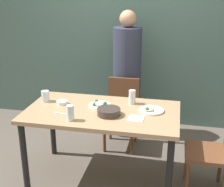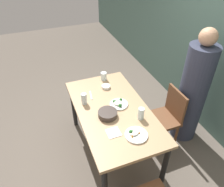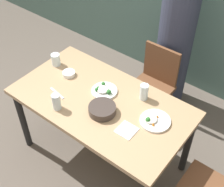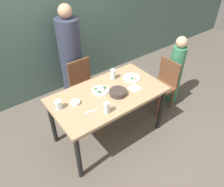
% 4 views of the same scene
% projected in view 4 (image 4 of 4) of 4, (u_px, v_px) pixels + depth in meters
% --- Properties ---
extents(ground_plane, '(10.00, 10.00, 0.00)m').
position_uv_depth(ground_plane, '(109.00, 133.00, 3.26)').
color(ground_plane, '#60564C').
extents(wall_back, '(10.00, 0.06, 2.70)m').
position_uv_depth(wall_back, '(51.00, 16.00, 3.38)').
color(wall_back, '#4C6B60').
rests_on(wall_back, ground_plane).
extents(dining_table, '(1.48, 0.82, 0.76)m').
position_uv_depth(dining_table, '(108.00, 99.00, 2.85)').
color(dining_table, tan).
rests_on(dining_table, ground_plane).
extents(chair_adult_spot, '(0.40, 0.40, 0.83)m').
position_uv_depth(chair_adult_spot, '(84.00, 84.00, 3.48)').
color(chair_adult_spot, brown).
rests_on(chair_adult_spot, ground_plane).
extents(chair_child_spot, '(0.40, 0.40, 0.83)m').
position_uv_depth(chair_child_spot, '(162.00, 84.00, 3.49)').
color(chair_child_spot, brown).
rests_on(chair_child_spot, ground_plane).
extents(person_adult, '(0.36, 0.36, 1.62)m').
position_uv_depth(person_adult, '(71.00, 60.00, 3.53)').
color(person_adult, '#33384C').
rests_on(person_adult, ground_plane).
extents(person_child, '(0.22, 0.22, 1.18)m').
position_uv_depth(person_child, '(175.00, 72.00, 3.56)').
color(person_child, '#387F56').
rests_on(person_child, ground_plane).
extents(bowl_curry, '(0.22, 0.22, 0.06)m').
position_uv_depth(bowl_curry, '(118.00, 92.00, 2.76)').
color(bowl_curry, '#3D332D').
rests_on(bowl_curry, dining_table).
extents(plate_rice_adult, '(0.22, 0.22, 0.06)m').
position_uv_depth(plate_rice_adult, '(101.00, 90.00, 2.82)').
color(plate_rice_adult, white).
rests_on(plate_rice_adult, dining_table).
extents(plate_rice_child, '(0.24, 0.24, 0.06)m').
position_uv_depth(plate_rice_child, '(132.00, 78.00, 3.05)').
color(plate_rice_child, white).
rests_on(plate_rice_child, dining_table).
extents(bowl_rice_small, '(0.11, 0.11, 0.04)m').
position_uv_depth(bowl_rice_small, '(75.00, 102.00, 2.62)').
color(bowl_rice_small, white).
rests_on(bowl_rice_small, dining_table).
extents(glass_water_tall, '(0.07, 0.07, 0.14)m').
position_uv_depth(glass_water_tall, '(113.00, 74.00, 3.02)').
color(glass_water_tall, silver).
rests_on(glass_water_tall, dining_table).
extents(glass_water_short, '(0.07, 0.07, 0.14)m').
position_uv_depth(glass_water_short, '(107.00, 108.00, 2.47)').
color(glass_water_short, silver).
rests_on(glass_water_short, dining_table).
extents(glass_water_center, '(0.08, 0.08, 0.11)m').
position_uv_depth(glass_water_center, '(58.00, 105.00, 2.53)').
color(glass_water_center, silver).
rests_on(glass_water_center, dining_table).
extents(napkin_folded, '(0.14, 0.14, 0.01)m').
position_uv_depth(napkin_folded, '(135.00, 88.00, 2.88)').
color(napkin_folded, white).
rests_on(napkin_folded, dining_table).
extents(fork_steel, '(0.18, 0.05, 0.01)m').
position_uv_depth(fork_steel, '(92.00, 111.00, 2.53)').
color(fork_steel, silver).
rests_on(fork_steel, dining_table).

